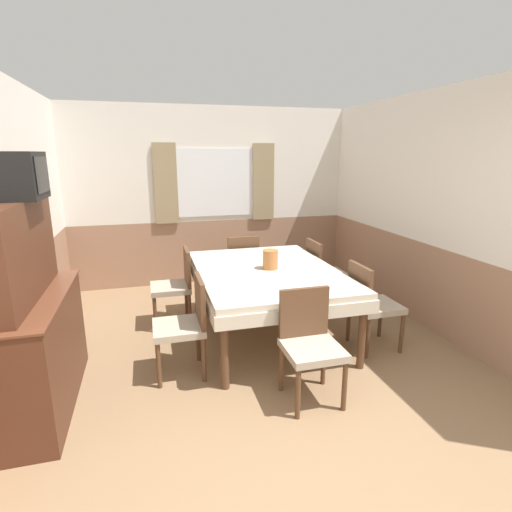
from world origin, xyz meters
name	(u,v)px	position (x,y,z in m)	size (l,w,h in m)	color
wall_back	(212,196)	(0.00, 4.46, 1.31)	(4.51, 0.10, 2.60)	white
wall_left	(8,231)	(-2.08, 2.22, 1.30)	(0.05, 4.84, 2.60)	white
wall_right	(431,213)	(2.08, 2.22, 1.30)	(0.05, 4.84, 2.60)	white
dining_table	(267,278)	(0.24, 2.38, 0.65)	(1.46, 2.00, 0.75)	beige
chair_right_far	(323,271)	(1.15, 2.95, 0.49)	(0.44, 0.44, 0.89)	brown
chair_right_near	(370,302)	(1.15, 1.82, 0.49)	(0.44, 0.44, 0.89)	brown
chair_head_near	(310,341)	(0.24, 1.20, 0.49)	(0.44, 0.44, 0.89)	brown
chair_left_far	(176,283)	(-0.68, 2.95, 0.49)	(0.44, 0.44, 0.89)	brown
chair_left_near	(186,322)	(-0.68, 1.82, 0.49)	(0.44, 0.44, 0.89)	brown
chair_head_window	(241,264)	(0.24, 3.57, 0.49)	(0.44, 0.44, 0.89)	brown
sideboard	(33,325)	(-1.83, 1.64, 0.68)	(0.46, 1.40, 1.61)	#4C2819
tv	(20,176)	(-1.80, 1.75, 1.78)	(0.29, 0.44, 0.34)	black
vase	(270,259)	(0.27, 2.39, 0.85)	(0.16, 0.16, 0.20)	#B26B38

